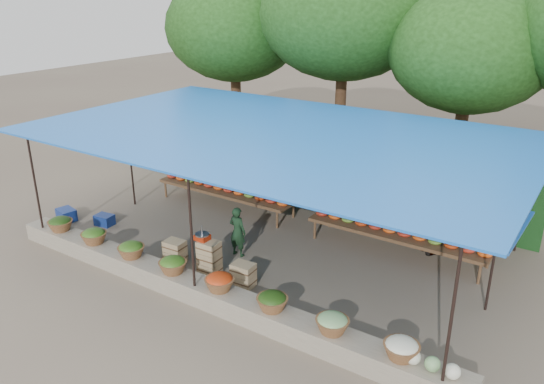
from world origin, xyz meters
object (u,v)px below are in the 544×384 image
Objects in this scene: crate_counter at (208,261)px; vendor_seated at (238,232)px; weighing_scale at (202,236)px; blue_crate_back at (104,220)px; blue_crate_front at (66,215)px.

vendor_seated is at bearing 89.01° from crate_counter.
weighing_scale is 0.71× the size of blue_crate_back.
vendor_seated is at bearing 1.39° from blue_crate_back.
blue_crate_back is at bearing 9.35° from vendor_seated.
weighing_scale reaches higher than blue_crate_front.
blue_crate_front is 1.13× the size of blue_crate_back.
blue_crate_front is (-4.81, 0.09, -0.69)m from weighing_scale.
blue_crate_back is (1.07, 0.36, -0.02)m from blue_crate_front.
crate_counter is at bearing -13.70° from blue_crate_back.
crate_counter is 5.16× the size of blue_crate_back.
weighing_scale is at bearing -13.94° from blue_crate_back.
vendor_seated is (0.02, 1.03, 0.28)m from crate_counter.
vendor_seated reaches higher than crate_counter.
crate_counter is 0.55m from weighing_scale.
weighing_scale is 0.27× the size of vendor_seated.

